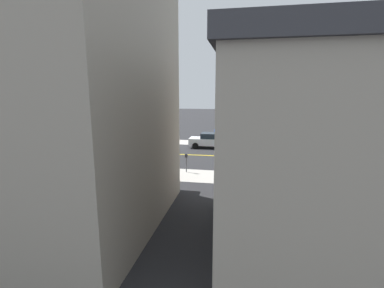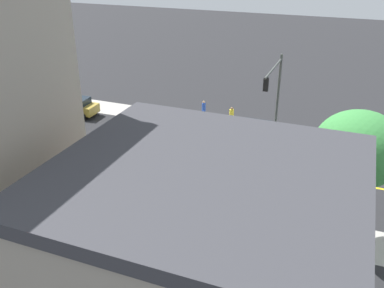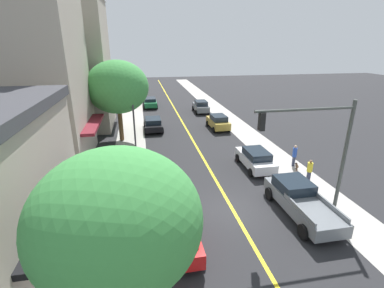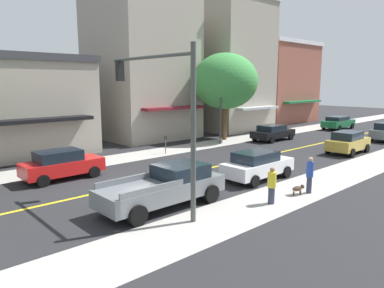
{
  "view_description": "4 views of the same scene",
  "coord_description": "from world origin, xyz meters",
  "px_view_note": "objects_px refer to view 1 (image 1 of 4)",
  "views": [
    {
      "loc": [
        -24.12,
        2.24,
        5.71
      ],
      "look_at": [
        -0.84,
        6.51,
        1.19
      ],
      "focal_mm": 25.38,
      "sensor_mm": 36.0,
      "label": 1
    },
    {
      "loc": [
        -25.89,
        -6.71,
        14.11
      ],
      "look_at": [
        -0.71,
        3.28,
        1.25
      ],
      "focal_mm": 39.82,
      "sensor_mm": 36.0,
      "label": 2
    },
    {
      "loc": [
        -4.99,
        -13.62,
        9.32
      ],
      "look_at": [
        -1.01,
        7.82,
        1.44
      ],
      "focal_mm": 26.16,
      "sensor_mm": 36.0,
      "label": 3
    },
    {
      "loc": [
        15.23,
        -10.03,
        5.19
      ],
      "look_at": [
        0.34,
        3.46,
        1.76
      ],
      "focal_mm": 33.38,
      "sensor_mm": 36.0,
      "label": 4
    }
  ],
  "objects_px": {
    "black_sedan_left_curb": "(64,151)",
    "red_sedan_left_curb": "(307,160)",
    "parking_meter": "(186,160)",
    "fire_hydrant": "(295,172)",
    "pedestrian_blue_shirt": "(215,134)",
    "grey_pickup_truck": "(274,141)",
    "street_lamp": "(103,120)",
    "pedestrian_yellow_shirt": "(238,136)",
    "traffic_light_mast": "(279,105)",
    "street_tree_left_near": "(65,98)",
    "grey_sedan_right_curb": "(44,135)",
    "small_dog": "(222,140)",
    "white_sedan_right_curb": "(211,140)",
    "gold_sedan_right_curb": "(113,137)"
  },
  "relations": [
    {
      "from": "traffic_light_mast",
      "to": "small_dog",
      "type": "xyz_separation_m",
      "value": [
        2.61,
        5.76,
        -4.15
      ]
    },
    {
      "from": "white_sedan_right_curb",
      "to": "pedestrian_yellow_shirt",
      "type": "relative_size",
      "value": 2.67
    },
    {
      "from": "black_sedan_left_curb",
      "to": "grey_pickup_truck",
      "type": "bearing_deg",
      "value": -157.97
    },
    {
      "from": "street_tree_left_near",
      "to": "white_sedan_right_curb",
      "type": "distance_m",
      "value": 14.64
    },
    {
      "from": "gold_sedan_right_curb",
      "to": "grey_sedan_right_curb",
      "type": "bearing_deg",
      "value": -0.49
    },
    {
      "from": "black_sedan_left_curb",
      "to": "pedestrian_blue_shirt",
      "type": "height_order",
      "value": "pedestrian_blue_shirt"
    },
    {
      "from": "pedestrian_yellow_shirt",
      "to": "fire_hydrant",
      "type": "bearing_deg",
      "value": 42.31
    },
    {
      "from": "street_tree_left_near",
      "to": "fire_hydrant",
      "type": "xyz_separation_m",
      "value": [
        1.66,
        -15.7,
        -4.98
      ]
    },
    {
      "from": "pedestrian_blue_shirt",
      "to": "grey_sedan_right_curb",
      "type": "bearing_deg",
      "value": -174.89
    },
    {
      "from": "fire_hydrant",
      "to": "gold_sedan_right_curb",
      "type": "relative_size",
      "value": 0.18
    },
    {
      "from": "pedestrian_yellow_shirt",
      "to": "red_sedan_left_curb",
      "type": "bearing_deg",
      "value": 50.6
    },
    {
      "from": "street_lamp",
      "to": "white_sedan_right_curb",
      "type": "relative_size",
      "value": 1.35
    },
    {
      "from": "street_lamp",
      "to": "pedestrian_blue_shirt",
      "type": "xyz_separation_m",
      "value": [
        12.52,
        -7.09,
        -2.74
      ]
    },
    {
      "from": "street_lamp",
      "to": "small_dog",
      "type": "distance_m",
      "value": 15.02
    },
    {
      "from": "fire_hydrant",
      "to": "street_lamp",
      "type": "height_order",
      "value": "street_lamp"
    },
    {
      "from": "red_sedan_left_curb",
      "to": "pedestrian_blue_shirt",
      "type": "distance_m",
      "value": 12.97
    },
    {
      "from": "fire_hydrant",
      "to": "grey_pickup_truck",
      "type": "relative_size",
      "value": 0.13
    },
    {
      "from": "street_tree_left_near",
      "to": "grey_sedan_right_curb",
      "type": "height_order",
      "value": "street_tree_left_near"
    },
    {
      "from": "street_lamp",
      "to": "grey_pickup_truck",
      "type": "distance_m",
      "value": 16.49
    },
    {
      "from": "gold_sedan_right_curb",
      "to": "pedestrian_blue_shirt",
      "type": "distance_m",
      "value": 11.55
    },
    {
      "from": "fire_hydrant",
      "to": "traffic_light_mast",
      "type": "bearing_deg",
      "value": 0.7
    },
    {
      "from": "street_tree_left_near",
      "to": "grey_pickup_truck",
      "type": "height_order",
      "value": "street_tree_left_near"
    },
    {
      "from": "white_sedan_right_curb",
      "to": "small_dog",
      "type": "xyz_separation_m",
      "value": [
        3.08,
        -0.9,
        -0.48
      ]
    },
    {
      "from": "traffic_light_mast",
      "to": "red_sedan_left_curb",
      "type": "distance_m",
      "value": 8.58
    },
    {
      "from": "black_sedan_left_curb",
      "to": "small_dog",
      "type": "relative_size",
      "value": 6.74
    },
    {
      "from": "parking_meter",
      "to": "pedestrian_yellow_shirt",
      "type": "bearing_deg",
      "value": -16.41
    },
    {
      "from": "pedestrian_blue_shirt",
      "to": "grey_pickup_truck",
      "type": "bearing_deg",
      "value": -31.72
    },
    {
      "from": "traffic_light_mast",
      "to": "grey_pickup_truck",
      "type": "bearing_deg",
      "value": -36.16
    },
    {
      "from": "grey_sedan_right_curb",
      "to": "gold_sedan_right_curb",
      "type": "distance_m",
      "value": 8.5
    },
    {
      "from": "grey_sedan_right_curb",
      "to": "pedestrian_yellow_shirt",
      "type": "xyz_separation_m",
      "value": [
        3.09,
        -22.2,
        -0.01
      ]
    },
    {
      "from": "red_sedan_left_curb",
      "to": "small_dog",
      "type": "distance_m",
      "value": 12.44
    },
    {
      "from": "fire_hydrant",
      "to": "traffic_light_mast",
      "type": "relative_size",
      "value": 0.12
    },
    {
      "from": "grey_pickup_truck",
      "to": "traffic_light_mast",
      "type": "bearing_deg",
      "value": -126.56
    },
    {
      "from": "gold_sedan_right_curb",
      "to": "white_sedan_right_curb",
      "type": "bearing_deg",
      "value": 178.16
    },
    {
      "from": "red_sedan_left_curb",
      "to": "traffic_light_mast",
      "type": "bearing_deg",
      "value": -81.34
    },
    {
      "from": "traffic_light_mast",
      "to": "pedestrian_blue_shirt",
      "type": "height_order",
      "value": "traffic_light_mast"
    },
    {
      "from": "grey_pickup_truck",
      "to": "pedestrian_blue_shirt",
      "type": "height_order",
      "value": "pedestrian_blue_shirt"
    },
    {
      "from": "parking_meter",
      "to": "black_sedan_left_curb",
      "type": "relative_size",
      "value": 0.3
    },
    {
      "from": "traffic_light_mast",
      "to": "pedestrian_blue_shirt",
      "type": "bearing_deg",
      "value": -112.9
    },
    {
      "from": "grey_sedan_right_curb",
      "to": "small_dog",
      "type": "distance_m",
      "value": 20.59
    },
    {
      "from": "street_tree_left_near",
      "to": "black_sedan_left_curb",
      "type": "bearing_deg",
      "value": 40.93
    },
    {
      "from": "gold_sedan_right_curb",
      "to": "pedestrian_yellow_shirt",
      "type": "distance_m",
      "value": 14.01
    },
    {
      "from": "street_lamp",
      "to": "fire_hydrant",
      "type": "bearing_deg",
      "value": -88.83
    },
    {
      "from": "parking_meter",
      "to": "street_lamp",
      "type": "relative_size",
      "value": 0.23
    },
    {
      "from": "black_sedan_left_curb",
      "to": "pedestrian_blue_shirt",
      "type": "xyz_separation_m",
      "value": [
        10.55,
        -11.99,
        0.18
      ]
    },
    {
      "from": "parking_meter",
      "to": "pedestrian_blue_shirt",
      "type": "relative_size",
      "value": 0.76
    },
    {
      "from": "red_sedan_left_curb",
      "to": "white_sedan_right_curb",
      "type": "relative_size",
      "value": 0.98
    },
    {
      "from": "parking_meter",
      "to": "fire_hydrant",
      "type": "bearing_deg",
      "value": -89.61
    },
    {
      "from": "black_sedan_left_curb",
      "to": "red_sedan_left_curb",
      "type": "bearing_deg",
      "value": -179.71
    },
    {
      "from": "parking_meter",
      "to": "grey_sedan_right_curb",
      "type": "height_order",
      "value": "grey_sedan_right_curb"
    }
  ]
}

